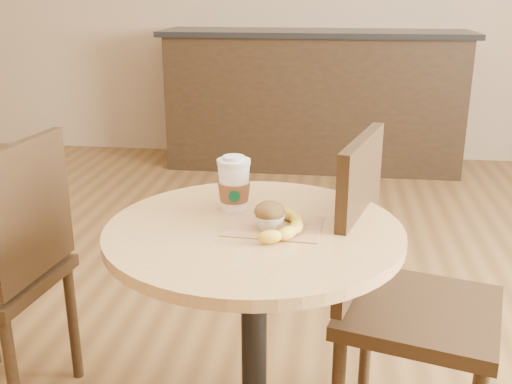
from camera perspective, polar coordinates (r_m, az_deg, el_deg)
cafe_table at (r=1.61m, az=-0.19°, el=-9.74°), size 0.77×0.77×0.75m
chair_left at (r=2.04m, az=-22.79°, el=-6.60°), size 0.44×0.44×0.91m
chair_right at (r=1.74m, az=13.31°, el=-9.15°), size 0.51×0.51×0.95m
service_counter at (r=4.69m, az=5.51°, el=8.77°), size 2.30×0.65×1.04m
kraft_bag at (r=1.53m, az=1.74°, el=-3.27°), size 0.25×0.19×0.00m
coffee_cup at (r=1.63m, az=-2.11°, el=0.59°), size 0.09×0.09×0.15m
muffin at (r=1.50m, az=1.30°, el=-2.24°), size 0.08×0.08×0.07m
banana at (r=1.50m, az=2.69°, el=-3.00°), size 0.14×0.25×0.03m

